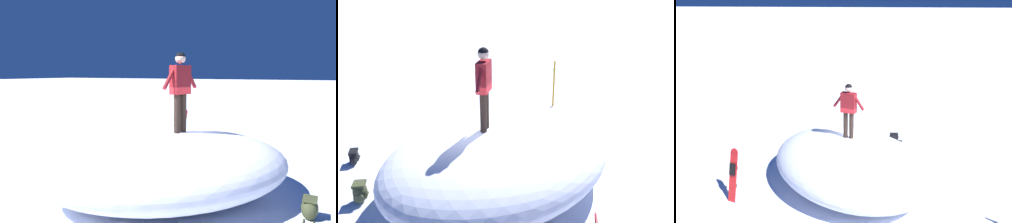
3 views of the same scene
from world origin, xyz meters
TOP-DOWN VIEW (x-y plane):
  - ground at (0.00, 0.00)m, footprint 240.00×240.00m
  - snow_mound at (-0.29, -0.25)m, footprint 7.03×7.12m
  - snowboarder_standing at (-0.39, 0.07)m, footprint 1.02×0.42m
  - snowboard_primary_upright at (-3.68, -1.37)m, footprint 0.37×0.44m
  - backpack_far at (-0.48, 2.77)m, footprint 0.52×0.31m

SIDE VIEW (x-z plane):
  - ground at x=0.00m, z-range 0.00..0.00m
  - backpack_far at x=-0.48m, z-range 0.01..0.46m
  - snow_mound at x=-0.29m, z-range 0.00..1.49m
  - snowboard_primary_upright at x=-3.68m, z-range 0.02..1.62m
  - snowboarder_standing at x=-0.39m, z-range 1.68..3.43m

